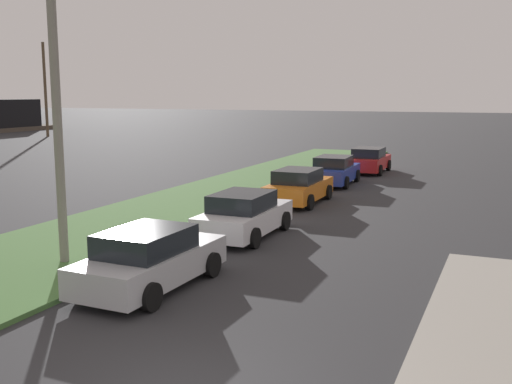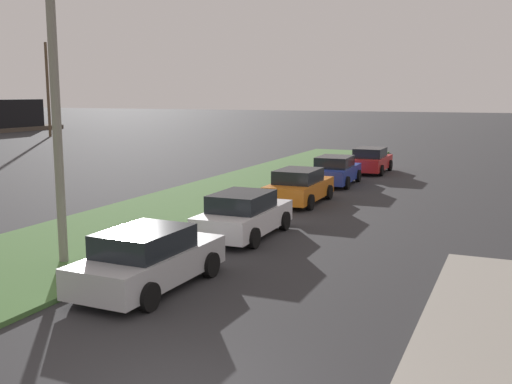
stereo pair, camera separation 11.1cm
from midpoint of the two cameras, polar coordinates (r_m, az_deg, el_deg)
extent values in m
cube|color=#477238|center=(21.62, -11.25, -3.03)|extent=(60.00, 6.00, 0.12)
cube|color=#B2B5BA|center=(14.72, -9.80, -6.77)|extent=(4.35, 1.91, 0.70)
cube|color=black|center=(14.40, -10.32, -4.57)|extent=(2.24, 1.66, 0.55)
cylinder|color=black|center=(16.35, -9.67, -6.05)|extent=(0.65, 0.24, 0.64)
cylinder|color=black|center=(15.43, -4.12, -6.87)|extent=(0.65, 0.24, 0.64)
cylinder|color=black|center=(14.31, -15.88, -8.51)|extent=(0.65, 0.24, 0.64)
cylinder|color=black|center=(13.25, -9.89, -9.74)|extent=(0.65, 0.24, 0.64)
cube|color=silver|center=(19.64, -0.95, -2.57)|extent=(4.32, 1.85, 0.70)
cube|color=black|center=(19.34, -1.19, -0.87)|extent=(2.22, 1.63, 0.55)
cylinder|color=black|center=(21.26, -1.70, -2.35)|extent=(0.64, 0.23, 0.64)
cylinder|color=black|center=(20.59, 2.87, -2.74)|extent=(0.64, 0.23, 0.64)
cylinder|color=black|center=(18.89, -5.10, -3.86)|extent=(0.64, 0.23, 0.64)
cylinder|color=black|center=(18.14, -0.06, -4.38)|extent=(0.64, 0.23, 0.64)
cube|color=orange|center=(25.67, 4.27, 0.22)|extent=(4.32, 1.84, 0.70)
cube|color=black|center=(25.39, 4.14, 1.54)|extent=(2.22, 1.62, 0.55)
cylinder|color=black|center=(27.26, 3.38, 0.23)|extent=(0.64, 0.23, 0.64)
cylinder|color=black|center=(26.71, 7.02, -0.01)|extent=(0.64, 0.23, 0.64)
cylinder|color=black|center=(24.76, 1.28, -0.68)|extent=(0.64, 0.23, 0.64)
cylinder|color=black|center=(24.17, 5.25, -0.97)|extent=(0.64, 0.23, 0.64)
cube|color=#23389E|center=(31.09, 7.62, 1.75)|extent=(4.37, 1.98, 0.70)
cube|color=black|center=(30.83, 7.56, 2.86)|extent=(2.26, 1.69, 0.55)
cylinder|color=black|center=(32.64, 6.64, 1.69)|extent=(0.65, 0.25, 0.64)
cylinder|color=black|center=(32.24, 9.73, 1.52)|extent=(0.65, 0.25, 0.64)
cylinder|color=black|center=(30.06, 5.34, 1.05)|extent=(0.65, 0.25, 0.64)
cylinder|color=black|center=(29.62, 8.69, 0.87)|extent=(0.65, 0.25, 0.64)
cube|color=red|center=(36.21, 10.87, 2.73)|extent=(4.32, 1.86, 0.70)
cube|color=black|center=(35.95, 10.83, 3.68)|extent=(2.22, 1.63, 0.55)
cylinder|color=black|center=(37.74, 9.95, 2.63)|extent=(0.64, 0.23, 0.64)
cylinder|color=black|center=(37.39, 12.64, 2.49)|extent=(0.64, 0.23, 0.64)
cylinder|color=black|center=(35.13, 8.96, 2.17)|extent=(0.64, 0.23, 0.64)
cylinder|color=black|center=(34.75, 11.84, 2.01)|extent=(0.64, 0.23, 0.64)
cylinder|color=gray|center=(16.70, -18.14, 5.89)|extent=(0.24, 0.24, 7.50)
cylinder|color=brown|center=(69.23, -19.05, 9.12)|extent=(0.30, 0.30, 10.00)
camera|label=1|loc=(0.06, -89.85, 0.02)|focal=42.27mm
camera|label=2|loc=(0.06, 90.15, -0.02)|focal=42.27mm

